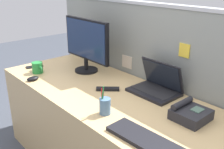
{
  "coord_description": "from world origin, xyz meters",
  "views": [
    {
      "loc": [
        1.34,
        -1.13,
        1.52
      ],
      "look_at": [
        0.0,
        0.05,
        0.85
      ],
      "focal_mm": 42.26,
      "sensor_mm": 36.0,
      "label": 1
    }
  ],
  "objects": [
    {
      "name": "desk",
      "position": [
        0.0,
        0.0,
        0.36
      ],
      "size": [
        1.98,
        0.76,
        0.73
      ],
      "primitive_type": "cube",
      "color": "tan",
      "rests_on": "ground_plane"
    },
    {
      "name": "cubicle_divider",
      "position": [
        -0.0,
        0.42,
        0.67
      ],
      "size": [
        2.22,
        0.08,
        1.33
      ],
      "color": "gray",
      "rests_on": "ground_plane"
    },
    {
      "name": "desktop_monitor",
      "position": [
        -0.45,
        0.15,
        0.98
      ],
      "size": [
        0.56,
        0.2,
        0.46
      ],
      "color": "black",
      "rests_on": "desk"
    },
    {
      "name": "laptop",
      "position": [
        0.25,
        0.26,
        0.78
      ],
      "size": [
        0.34,
        0.25,
        0.23
      ],
      "color": "black",
      "rests_on": "desk"
    },
    {
      "name": "desk_phone",
      "position": [
        0.62,
        0.11,
        0.76
      ],
      "size": [
        0.19,
        0.2,
        0.1
      ],
      "color": "#232328",
      "rests_on": "desk"
    },
    {
      "name": "pen_cup",
      "position": [
        0.24,
        -0.22,
        0.78
      ],
      "size": [
        0.07,
        0.07,
        0.19
      ],
      "color": "#4C7093",
      "rests_on": "desk"
    },
    {
      "name": "coffee_mug",
      "position": [
        -0.69,
        -0.2,
        0.77
      ],
      "size": [
        0.13,
        0.09,
        0.09
      ],
      "color": "#238438",
      "rests_on": "desk"
    },
    {
      "name": "tv_remote",
      "position": [
        -0.01,
        0.02,
        0.74
      ],
      "size": [
        0.15,
        0.16,
        0.02
      ],
      "primitive_type": "cube",
      "rotation": [
        0.0,
        0.0,
        -0.74
      ],
      "color": "black",
      "rests_on": "desk"
    },
    {
      "name": "keyboard_main",
      "position": [
        0.59,
        -0.25,
        0.74
      ],
      "size": [
        0.42,
        0.16,
        0.02
      ],
      "primitive_type": "cube",
      "rotation": [
        0.0,
        0.0,
        0.04
      ],
      "color": "black",
      "rests_on": "desk"
    },
    {
      "name": "computer_mouse_right_hand",
      "position": [
        -0.56,
        -0.31,
        0.74
      ],
      "size": [
        0.06,
        0.1,
        0.03
      ],
      "primitive_type": "ellipsoid",
      "rotation": [
        0.0,
        0.0,
        0.03
      ],
      "color": "black",
      "rests_on": "desk"
    },
    {
      "name": "cell_phone_black_slab",
      "position": [
        -0.86,
        -0.15,
        0.73
      ],
      "size": [
        0.09,
        0.16,
        0.01
      ],
      "primitive_type": "cube",
      "rotation": [
        0.0,
        0.0,
        -0.19
      ],
      "color": "black",
      "rests_on": "desk"
    }
  ]
}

